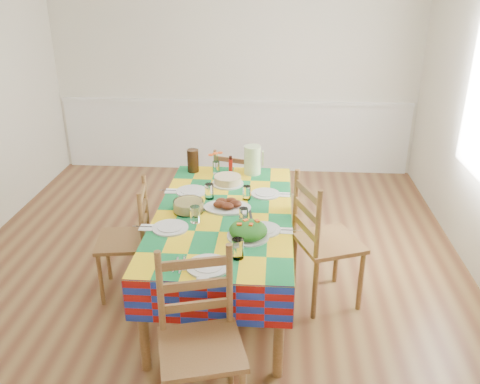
{
  "coord_description": "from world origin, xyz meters",
  "views": [
    {
      "loc": [
        0.53,
        -3.76,
        2.42
      ],
      "look_at": [
        0.27,
        -0.2,
        0.85
      ],
      "focal_mm": 38.0,
      "sensor_mm": 36.0,
      "label": 1
    }
  ],
  "objects_px": {
    "green_pitcher": "(252,160)",
    "chair_right": "(323,242)",
    "dining_table": "(224,222)",
    "chair_left": "(129,240)",
    "tea_pitcher": "(193,161)",
    "chair_near": "(200,343)",
    "chair_far": "(235,189)",
    "meat_platter": "(227,205)"
  },
  "relations": [
    {
      "from": "tea_pitcher",
      "to": "chair_right",
      "type": "distance_m",
      "value": 1.43
    },
    {
      "from": "meat_platter",
      "to": "tea_pitcher",
      "type": "distance_m",
      "value": 0.85
    },
    {
      "from": "chair_right",
      "to": "tea_pitcher",
      "type": "bearing_deg",
      "value": 32.07
    },
    {
      "from": "chair_far",
      "to": "chair_right",
      "type": "height_order",
      "value": "chair_right"
    },
    {
      "from": "chair_near",
      "to": "tea_pitcher",
      "type": "bearing_deg",
      "value": 84.42
    },
    {
      "from": "green_pitcher",
      "to": "chair_right",
      "type": "distance_m",
      "value": 1.07
    },
    {
      "from": "meat_platter",
      "to": "chair_right",
      "type": "xyz_separation_m",
      "value": [
        0.74,
        -0.08,
        -0.25
      ]
    },
    {
      "from": "chair_far",
      "to": "green_pitcher",
      "type": "bearing_deg",
      "value": 133.27
    },
    {
      "from": "chair_left",
      "to": "chair_far",
      "type": "bearing_deg",
      "value": 139.28
    },
    {
      "from": "green_pitcher",
      "to": "tea_pitcher",
      "type": "relative_size",
      "value": 1.24
    },
    {
      "from": "chair_near",
      "to": "chair_far",
      "type": "height_order",
      "value": "chair_near"
    },
    {
      "from": "dining_table",
      "to": "chair_left",
      "type": "relative_size",
      "value": 2.02
    },
    {
      "from": "chair_left",
      "to": "green_pitcher",
      "type": "bearing_deg",
      "value": 121.77
    },
    {
      "from": "dining_table",
      "to": "green_pitcher",
      "type": "height_order",
      "value": "green_pitcher"
    },
    {
      "from": "tea_pitcher",
      "to": "chair_near",
      "type": "relative_size",
      "value": 0.2
    },
    {
      "from": "tea_pitcher",
      "to": "chair_left",
      "type": "distance_m",
      "value": 0.98
    },
    {
      "from": "green_pitcher",
      "to": "chair_far",
      "type": "relative_size",
      "value": 0.31
    },
    {
      "from": "green_pitcher",
      "to": "chair_far",
      "type": "bearing_deg",
      "value": 115.12
    },
    {
      "from": "chair_near",
      "to": "chair_left",
      "type": "relative_size",
      "value": 1.1
    },
    {
      "from": "chair_far",
      "to": "chair_left",
      "type": "bearing_deg",
      "value": 76.22
    },
    {
      "from": "green_pitcher",
      "to": "chair_right",
      "type": "relative_size",
      "value": 0.24
    },
    {
      "from": "meat_platter",
      "to": "tea_pitcher",
      "type": "relative_size",
      "value": 1.76
    },
    {
      "from": "green_pitcher",
      "to": "chair_far",
      "type": "xyz_separation_m",
      "value": [
        -0.19,
        0.4,
        -0.46
      ]
    },
    {
      "from": "green_pitcher",
      "to": "chair_near",
      "type": "relative_size",
      "value": 0.25
    },
    {
      "from": "green_pitcher",
      "to": "chair_right",
      "type": "height_order",
      "value": "chair_right"
    },
    {
      "from": "chair_far",
      "to": "chair_right",
      "type": "relative_size",
      "value": 0.79
    },
    {
      "from": "meat_platter",
      "to": "chair_far",
      "type": "bearing_deg",
      "value": 91.62
    },
    {
      "from": "tea_pitcher",
      "to": "chair_near",
      "type": "height_order",
      "value": "chair_near"
    },
    {
      "from": "chair_left",
      "to": "chair_right",
      "type": "bearing_deg",
      "value": 80.29
    },
    {
      "from": "meat_platter",
      "to": "chair_left",
      "type": "bearing_deg",
      "value": -175.99
    },
    {
      "from": "green_pitcher",
      "to": "meat_platter",
      "type": "bearing_deg",
      "value": -101.74
    },
    {
      "from": "green_pitcher",
      "to": "chair_right",
      "type": "xyz_separation_m",
      "value": [
        0.58,
        -0.82,
        -0.35
      ]
    },
    {
      "from": "dining_table",
      "to": "chair_right",
      "type": "bearing_deg",
      "value": -1.33
    },
    {
      "from": "tea_pitcher",
      "to": "chair_left",
      "type": "height_order",
      "value": "tea_pitcher"
    },
    {
      "from": "dining_table",
      "to": "meat_platter",
      "type": "height_order",
      "value": "meat_platter"
    },
    {
      "from": "meat_platter",
      "to": "chair_near",
      "type": "bearing_deg",
      "value": -91.5
    },
    {
      "from": "green_pitcher",
      "to": "chair_near",
      "type": "bearing_deg",
      "value": -95.36
    },
    {
      "from": "meat_platter",
      "to": "chair_near",
      "type": "distance_m",
      "value": 1.28
    },
    {
      "from": "dining_table",
      "to": "tea_pitcher",
      "type": "relative_size",
      "value": 9.21
    },
    {
      "from": "green_pitcher",
      "to": "chair_left",
      "type": "relative_size",
      "value": 0.27
    },
    {
      "from": "chair_right",
      "to": "dining_table",
      "type": "bearing_deg",
      "value": 67.48
    },
    {
      "from": "tea_pitcher",
      "to": "chair_near",
      "type": "xyz_separation_m",
      "value": [
        0.35,
        -2.01,
        -0.34
      ]
    }
  ]
}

